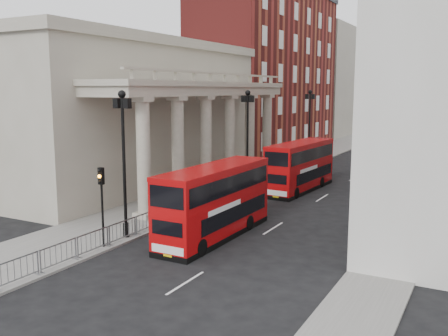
{
  "coord_description": "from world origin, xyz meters",
  "views": [
    {
      "loc": [
        17.47,
        -17.69,
        8.45
      ],
      "look_at": [
        1.68,
        11.61,
        3.23
      ],
      "focal_mm": 40.0,
      "sensor_mm": 36.0,
      "label": 1
    }
  ],
  "objects_px": {
    "lamp_post_mid": "(248,133)",
    "pedestrian_b": "(223,175)",
    "pedestrian_a": "(187,190)",
    "pedestrian_c": "(228,172)",
    "lamp_post_north": "(309,122)",
    "monument_column": "(434,52)",
    "lamp_post_south": "(124,154)",
    "bus_near": "(215,200)",
    "bus_far": "(301,165)",
    "traffic_light": "(101,192)"
  },
  "relations": [
    {
      "from": "traffic_light",
      "to": "pedestrian_a",
      "type": "bearing_deg",
      "value": 100.21
    },
    {
      "from": "monument_column",
      "to": "bus_near",
      "type": "bearing_deg",
      "value": -91.52
    },
    {
      "from": "lamp_post_north",
      "to": "pedestrian_b",
      "type": "xyz_separation_m",
      "value": [
        -2.43,
        -15.77,
        -3.84
      ]
    },
    {
      "from": "bus_near",
      "to": "pedestrian_c",
      "type": "relative_size",
      "value": 5.82
    },
    {
      "from": "bus_near",
      "to": "traffic_light",
      "type": "bearing_deg",
      "value": -131.0
    },
    {
      "from": "lamp_post_mid",
      "to": "traffic_light",
      "type": "xyz_separation_m",
      "value": [
        0.1,
        -18.02,
        -1.8
      ]
    },
    {
      "from": "traffic_light",
      "to": "pedestrian_b",
      "type": "bearing_deg",
      "value": 97.9
    },
    {
      "from": "monument_column",
      "to": "lamp_post_north",
      "type": "distance_m",
      "value": 57.46
    },
    {
      "from": "lamp_post_north",
      "to": "pedestrian_c",
      "type": "xyz_separation_m",
      "value": [
        -3.06,
        -13.76,
        -3.96
      ]
    },
    {
      "from": "monument_column",
      "to": "traffic_light",
      "type": "distance_m",
      "value": 91.17
    },
    {
      "from": "pedestrian_b",
      "to": "lamp_post_mid",
      "type": "bearing_deg",
      "value": 149.72
    },
    {
      "from": "pedestrian_a",
      "to": "pedestrian_c",
      "type": "bearing_deg",
      "value": 92.2
    },
    {
      "from": "lamp_post_north",
      "to": "pedestrian_b",
      "type": "distance_m",
      "value": 16.41
    },
    {
      "from": "lamp_post_mid",
      "to": "pedestrian_b",
      "type": "height_order",
      "value": "lamp_post_mid"
    },
    {
      "from": "bus_near",
      "to": "pedestrian_b",
      "type": "relative_size",
      "value": 5.07
    },
    {
      "from": "lamp_post_mid",
      "to": "pedestrian_a",
      "type": "xyz_separation_m",
      "value": [
        -2.0,
        -6.36,
        -4.0
      ]
    },
    {
      "from": "pedestrian_a",
      "to": "bus_near",
      "type": "bearing_deg",
      "value": -52.22
    },
    {
      "from": "lamp_post_south",
      "to": "monument_column",
      "type": "bearing_deg",
      "value": 85.71
    },
    {
      "from": "pedestrian_b",
      "to": "monument_column",
      "type": "bearing_deg",
      "value": -122.03
    },
    {
      "from": "lamp_post_mid",
      "to": "traffic_light",
      "type": "distance_m",
      "value": 18.11
    },
    {
      "from": "lamp_post_mid",
      "to": "bus_near",
      "type": "relative_size",
      "value": 0.86
    },
    {
      "from": "bus_near",
      "to": "pedestrian_a",
      "type": "height_order",
      "value": "bus_near"
    },
    {
      "from": "traffic_light",
      "to": "pedestrian_c",
      "type": "relative_size",
      "value": 2.59
    },
    {
      "from": "pedestrian_c",
      "to": "bus_far",
      "type": "bearing_deg",
      "value": 6.77
    },
    {
      "from": "lamp_post_south",
      "to": "bus_far",
      "type": "relative_size",
      "value": 0.86
    },
    {
      "from": "pedestrian_b",
      "to": "pedestrian_c",
      "type": "bearing_deg",
      "value": -97.62
    },
    {
      "from": "bus_near",
      "to": "pedestrian_c",
      "type": "distance_m",
      "value": 17.21
    },
    {
      "from": "lamp_post_north",
      "to": "pedestrian_b",
      "type": "bearing_deg",
      "value": -98.77
    },
    {
      "from": "lamp_post_south",
      "to": "bus_near",
      "type": "height_order",
      "value": "lamp_post_south"
    },
    {
      "from": "bus_far",
      "to": "pedestrian_b",
      "type": "bearing_deg",
      "value": -160.44
    },
    {
      "from": "traffic_light",
      "to": "bus_near",
      "type": "relative_size",
      "value": 0.45
    },
    {
      "from": "bus_near",
      "to": "bus_far",
      "type": "distance_m",
      "value": 15.35
    },
    {
      "from": "monument_column",
      "to": "bus_far",
      "type": "relative_size",
      "value": 5.63
    },
    {
      "from": "monument_column",
      "to": "lamp_post_south",
      "type": "bearing_deg",
      "value": -94.29
    },
    {
      "from": "bus_near",
      "to": "pedestrian_a",
      "type": "relative_size",
      "value": 6.06
    },
    {
      "from": "pedestrian_c",
      "to": "pedestrian_a",
      "type": "bearing_deg",
      "value": -75.01
    },
    {
      "from": "lamp_post_south",
      "to": "bus_near",
      "type": "bearing_deg",
      "value": 32.4
    },
    {
      "from": "monument_column",
      "to": "lamp_post_north",
      "type": "xyz_separation_m",
      "value": [
        -6.6,
        -56.0,
        -11.07
      ]
    },
    {
      "from": "lamp_post_south",
      "to": "pedestrian_b",
      "type": "bearing_deg",
      "value": 98.53
    },
    {
      "from": "monument_column",
      "to": "lamp_post_mid",
      "type": "distance_m",
      "value": 73.14
    },
    {
      "from": "bus_far",
      "to": "pedestrian_a",
      "type": "distance_m",
      "value": 10.44
    },
    {
      "from": "pedestrian_a",
      "to": "bus_far",
      "type": "bearing_deg",
      "value": 49.84
    },
    {
      "from": "lamp_post_north",
      "to": "monument_column",
      "type": "bearing_deg",
      "value": 83.28
    },
    {
      "from": "lamp_post_mid",
      "to": "bus_far",
      "type": "xyz_separation_m",
      "value": [
        4.0,
        2.09,
        -2.77
      ]
    },
    {
      "from": "lamp_post_south",
      "to": "bus_near",
      "type": "relative_size",
      "value": 0.86
    },
    {
      "from": "pedestrian_a",
      "to": "pedestrian_c",
      "type": "xyz_separation_m",
      "value": [
        -1.06,
        8.6,
        0.03
      ]
    },
    {
      "from": "pedestrian_b",
      "to": "pedestrian_c",
      "type": "xyz_separation_m",
      "value": [
        -0.62,
        2.01,
        -0.12
      ]
    },
    {
      "from": "lamp_post_mid",
      "to": "pedestrian_a",
      "type": "distance_m",
      "value": 7.78
    },
    {
      "from": "bus_far",
      "to": "pedestrian_a",
      "type": "height_order",
      "value": "bus_far"
    },
    {
      "from": "monument_column",
      "to": "bus_far",
      "type": "xyz_separation_m",
      "value": [
        -2.6,
        -69.91,
        -13.84
      ]
    }
  ]
}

